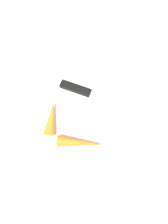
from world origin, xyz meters
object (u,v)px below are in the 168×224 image
at_px(cutting_board, 84,113).
at_px(carrot_long, 80,143).
at_px(knife, 80,90).
at_px(carrot_short, 51,117).

xyz_separation_m(cutting_board, carrot_long, (-0.05, -0.07, 0.02)).
xyz_separation_m(knife, carrot_short, (-0.11, -0.04, 0.01)).
bearing_deg(carrot_short, knife, -35.90).
bearing_deg(carrot_long, cutting_board, 89.62).
relative_size(cutting_board, carrot_long, 2.97).
height_order(cutting_board, knife, knife).
relative_size(cutting_board, knife, 2.14).
bearing_deg(carrot_long, knife, 96.51).
xyz_separation_m(cutting_board, carrot_short, (-0.09, 0.03, 0.02)).
height_order(knife, carrot_short, carrot_short).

